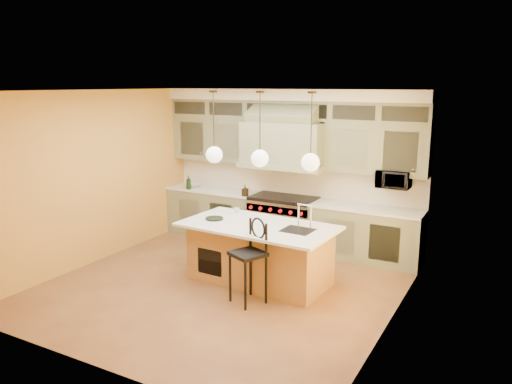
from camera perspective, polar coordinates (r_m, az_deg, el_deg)
The scene contains 18 objects.
floor at distance 7.68m, azimuth -3.87°, elevation -10.70°, with size 5.00×5.00×0.00m, color brown.
ceiling at distance 7.07m, azimuth -4.21°, elevation 11.48°, with size 5.00×5.00×0.00m, color white.
wall_back at distance 9.40m, azimuth 4.19°, elevation 2.80°, with size 5.00×5.00×0.00m, color gold.
wall_front at distance 5.38m, azimuth -18.56°, elevation -5.10°, with size 5.00×5.00×0.00m, color gold.
wall_left at distance 8.82m, azimuth -17.87°, elevation 1.60°, with size 5.00×5.00×0.00m, color gold.
wall_right at distance 6.29m, azimuth 15.57°, elevation -2.41°, with size 5.00×5.00×0.00m, color gold.
back_cabinetry at distance 9.17m, azimuth 3.49°, elevation 2.44°, with size 5.00×0.77×2.90m.
range at distance 9.30m, azimuth 3.18°, elevation -3.39°, with size 1.20×0.74×0.96m.
kitchen_island at distance 7.68m, azimuth 0.46°, elevation -6.89°, with size 2.38×1.35×1.35m.
counter_stool at distance 6.91m, azimuth -0.72°, elevation -7.24°, with size 0.55×0.55×1.20m.
microwave at distance 8.55m, azimuth 15.46°, elevation 1.43°, with size 0.54×0.37×0.30m, color black.
oil_bottle_a at distance 9.97m, azimuth -7.71°, elevation 1.09°, with size 0.11×0.11×0.27m, color black.
oil_bottle_b at distance 9.29m, azimuth -1.26°, elevation 0.18°, with size 0.10×0.10×0.21m, color black.
fruit_bowl at distance 10.20m, azimuth -7.09°, elevation 0.77°, with size 0.29×0.29×0.07m, color beige.
cup at distance 8.17m, azimuth -2.19°, elevation -2.13°, with size 0.09×0.09×0.09m, color beige.
pendant_left at distance 7.74m, azimuth -4.80°, elevation 4.48°, with size 0.26×0.26×1.11m.
pendant_center at distance 7.33m, azimuth 0.45°, elevation 4.09°, with size 0.26×0.26×1.11m.
pendant_right at distance 7.00m, azimuth 6.25°, elevation 3.61°, with size 0.26×0.26×1.11m.
Camera 1 is at (3.82, -5.95, 3.00)m, focal length 35.00 mm.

